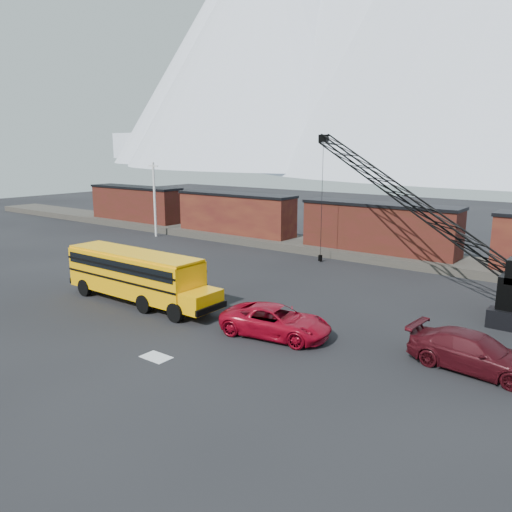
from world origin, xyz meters
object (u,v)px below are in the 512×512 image
at_px(school_bus, 138,275).
at_px(crawler_crane, 406,197).
at_px(red_pickup, 276,321).
at_px(maroon_suv, 474,352).

distance_m(school_bus, crawler_crane, 18.39).
bearing_deg(school_bus, red_pickup, 2.69).
bearing_deg(maroon_suv, red_pickup, 106.10).
height_order(maroon_suv, crawler_crane, crawler_crane).
bearing_deg(crawler_crane, maroon_suv, -55.84).
bearing_deg(maroon_suv, school_bus, 101.62).
distance_m(red_pickup, maroon_suv, 9.34).
height_order(school_bus, red_pickup, school_bus).
xyz_separation_m(red_pickup, maroon_suv, (9.16, 1.83, 0.02)).
xyz_separation_m(school_bus, maroon_suv, (19.25, 2.31, -0.98)).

